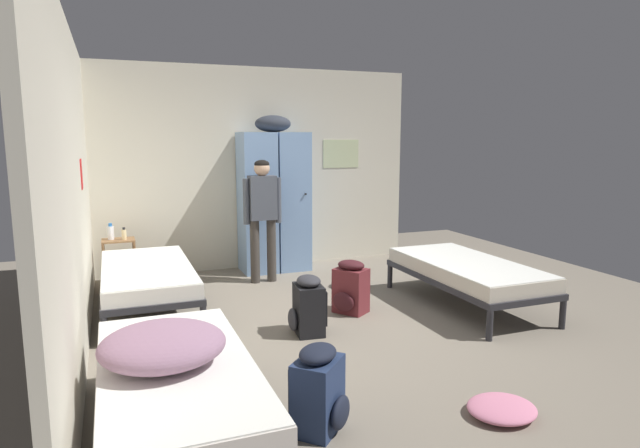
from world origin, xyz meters
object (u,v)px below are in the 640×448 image
lotion_bottle (124,234)px  backpack_black (308,306)px  locker_bank (274,199)px  shelf_unit (119,258)px  water_bottle (111,232)px  clothes_pile_pink (502,409)px  backpack_navy (319,391)px  backpack_maroon (350,288)px  clothes_pile_denim (350,282)px  bed_left_rear (147,275)px  person_traveler (263,209)px  bed_left_front (177,380)px  bed_right (467,271)px  bedding_heap (163,345)px

lotion_bottle → backpack_black: size_ratio=0.27×
locker_bank → shelf_unit: size_ratio=3.63×
water_bottle → clothes_pile_pink: water_bottle is taller
water_bottle → lotion_bottle: bearing=-21.8°
backpack_navy → backpack_maroon: bearing=60.9°
shelf_unit → clothes_pile_denim: (2.60, -1.05, -0.30)m
clothes_pile_denim → bed_left_rear: bearing=-177.6°
shelf_unit → bed_left_rear: 1.18m
person_traveler → backpack_navy: bearing=-99.8°
water_bottle → backpack_maroon: (2.27, -1.98, -0.40)m
bed_left_front → clothes_pile_denim: 3.60m
shelf_unit → bed_right: 4.08m
locker_bank → backpack_maroon: bearing=-84.3°
shelf_unit → bed_right: shelf_unit is taller
locker_bank → bed_left_front: (-1.73, -3.84, -0.59)m
clothes_pile_denim → clothes_pile_pink: size_ratio=1.04×
shelf_unit → person_traveler: 1.83m
backpack_black → bed_left_front: bearing=-133.7°
lotion_bottle → backpack_navy: 4.07m
bed_right → bed_left_front: 3.55m
bed_left_rear → clothes_pile_pink: (1.99, -3.08, -0.33)m
shelf_unit → backpack_maroon: bearing=-41.8°
water_bottle → lotion_bottle: water_bottle is taller
bedding_heap → person_traveler: (1.50, 3.29, 0.31)m
backpack_navy → backpack_maroon: same height
locker_bank → backpack_navy: locker_bank is taller
bed_left_rear → person_traveler: bearing=25.4°
backpack_black → clothes_pile_denim: bearing=52.1°
clothes_pile_pink → clothes_pile_denim: bearing=83.6°
shelf_unit → person_traveler: person_traveler is taller
bed_right → backpack_maroon: backpack_maroon is taller
bed_left_front → backpack_black: (1.32, 1.38, -0.12)m
bedding_heap → clothes_pile_pink: 2.19m
water_bottle → backpack_navy: 4.17m
bed_left_rear → bed_right: same height
locker_bank → bed_left_front: locker_bank is taller
backpack_navy → clothes_pile_pink: bearing=-12.6°
lotion_bottle → clothes_pile_pink: size_ratio=0.32×
bedding_heap → lotion_bottle: bedding_heap is taller
locker_bank → bed_left_front: size_ratio=1.09×
bed_left_front → clothes_pile_denim: size_ratio=4.00×
person_traveler → clothes_pile_pink: person_traveler is taller
backpack_navy → clothes_pile_denim: (1.53, 2.91, -0.21)m
bed_left_rear → lotion_bottle: size_ratio=12.79×
backpack_black → clothes_pile_denim: size_ratio=1.16×
backpack_black → backpack_navy: bearing=-107.5°
shelf_unit → backpack_navy: 4.11m
bed_left_rear → person_traveler: (1.42, 0.68, 0.53)m
clothes_pile_pink → bed_right: bearing=59.5°
backpack_maroon → bed_left_rear: bearing=157.3°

